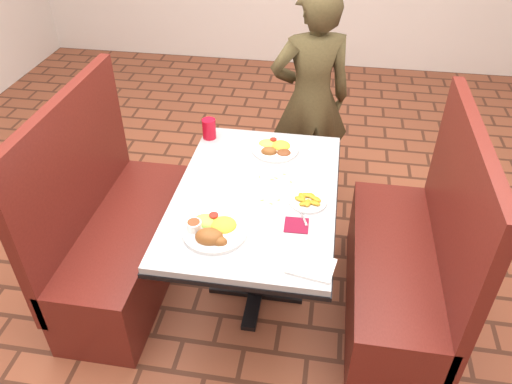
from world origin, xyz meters
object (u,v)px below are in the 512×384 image
(dining_table, at_px, (256,207))
(booth_bench_left, at_px, (118,237))
(near_dinner_plate, at_px, (213,228))
(red_tumbler, at_px, (209,129))
(plantain_plate, at_px, (308,201))
(far_dinner_plate, at_px, (275,147))
(booth_bench_right, at_px, (404,270))
(diner_person, at_px, (310,101))

(dining_table, bearing_deg, booth_bench_left, 180.00)
(near_dinner_plate, distance_m, red_tumbler, 0.85)
(dining_table, distance_m, plantain_plate, 0.29)
(plantain_plate, bearing_deg, far_dinner_plate, 116.06)
(booth_bench_left, distance_m, near_dinner_plate, 0.87)
(booth_bench_right, distance_m, far_dinner_plate, 0.96)
(red_tumbler, bearing_deg, diner_person, 46.17)
(dining_table, height_order, red_tumbler, red_tumbler)
(diner_person, xyz_separation_m, red_tumbler, (-0.55, -0.57, 0.06))
(dining_table, xyz_separation_m, near_dinner_plate, (-0.14, -0.34, 0.13))
(near_dinner_plate, bearing_deg, booth_bench_left, 152.91)
(red_tumbler, bearing_deg, booth_bench_right, -22.65)
(booth_bench_left, bearing_deg, dining_table, 0.00)
(near_dinner_plate, height_order, far_dinner_plate, near_dinner_plate)
(far_dinner_plate, bearing_deg, booth_bench_right, -28.11)
(booth_bench_right, relative_size, plantain_plate, 6.55)
(booth_bench_left, xyz_separation_m, diner_person, (0.99, 1.05, 0.42))
(near_dinner_plate, xyz_separation_m, plantain_plate, (0.40, 0.29, -0.02))
(booth_bench_left, relative_size, red_tumbler, 10.20)
(booth_bench_left, distance_m, plantain_plate, 1.15)
(near_dinner_plate, bearing_deg, diner_person, 76.52)
(booth_bench_left, bearing_deg, far_dinner_plate, 25.56)
(booth_bench_left, relative_size, plantain_plate, 6.55)
(diner_person, height_order, near_dinner_plate, diner_person)
(diner_person, bearing_deg, plantain_plate, 75.30)
(booth_bench_right, bearing_deg, dining_table, 180.00)
(plantain_plate, distance_m, red_tumbler, 0.81)
(plantain_plate, bearing_deg, booth_bench_right, 4.65)
(dining_table, relative_size, booth_bench_left, 1.01)
(plantain_plate, bearing_deg, dining_table, 170.57)
(booth_bench_left, relative_size, booth_bench_right, 1.00)
(booth_bench_left, xyz_separation_m, far_dinner_plate, (0.84, 0.40, 0.44))
(far_dinner_plate, bearing_deg, booth_bench_left, -154.44)
(dining_table, distance_m, far_dinner_plate, 0.42)
(diner_person, height_order, plantain_plate, diner_person)
(red_tumbler, bearing_deg, far_dinner_plate, -11.10)
(booth_bench_right, height_order, diner_person, diner_person)
(diner_person, bearing_deg, booth_bench_right, 101.59)
(booth_bench_right, distance_m, red_tumbler, 1.34)
(far_dinner_plate, distance_m, red_tumbler, 0.41)
(far_dinner_plate, bearing_deg, dining_table, -96.27)
(red_tumbler, bearing_deg, dining_table, -53.63)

